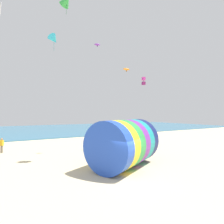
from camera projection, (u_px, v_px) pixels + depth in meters
ground_plane at (129, 177)px, 11.80m from camera, size 120.00×120.00×0.00m
sea at (41, 130)px, 47.73m from camera, size 120.00×40.00×0.10m
giant_inflatable_tube at (124, 143)px, 14.12m from camera, size 6.73×5.90×3.79m
kite_handler at (139, 147)px, 17.84m from camera, size 0.24×0.37×1.70m
kite_orange_parafoil at (126, 69)px, 21.33m from camera, size 0.89×0.46×0.45m
kite_purple_parafoil at (97, 45)px, 19.58m from camera, size 0.72×0.43×0.35m
kite_green_delta at (66, 1)px, 18.69m from camera, size 1.45×1.71×2.20m
kite_magenta_box at (144, 81)px, 18.03m from camera, size 0.35×0.35×0.85m
kite_cyan_delta at (54, 40)px, 23.50m from camera, size 1.92×1.91×2.36m
bystander_near_water at (2, 145)px, 19.11m from camera, size 0.42×0.40×1.64m
cooler_box at (146, 154)px, 17.73m from camera, size 0.59×0.63×0.36m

